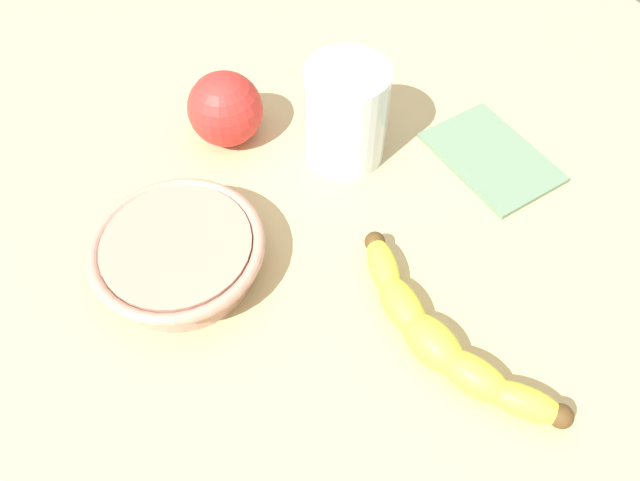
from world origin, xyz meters
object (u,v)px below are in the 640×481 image
smoothie_glass (346,115)px  ceramic_bowl (179,253)px  apple_fruit (222,110)px  banana (440,336)px

smoothie_glass → ceramic_bowl: bearing=105.1°
smoothie_glass → ceramic_bowl: (-5.70, 21.14, -2.80)cm
ceramic_bowl → apple_fruit: bearing=-37.3°
banana → ceramic_bowl: size_ratio=1.45×
apple_fruit → ceramic_bowl: bearing=142.7°
smoothie_glass → apple_fruit: (8.37, 10.41, -1.31)cm
banana → smoothie_glass: smoothie_glass is taller
banana → apple_fruit: size_ratio=2.89×
banana → smoothie_glass: (24.09, -4.80, 3.55)cm
banana → ceramic_bowl: bearing=-148.4°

